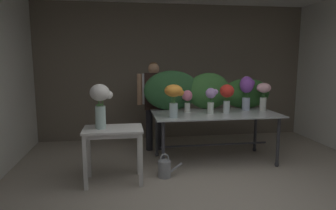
% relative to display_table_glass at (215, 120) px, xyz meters
% --- Properties ---
extents(ground_plane, '(7.37, 7.37, 0.00)m').
position_rel_display_table_glass_xyz_m(ground_plane, '(-0.38, 0.02, -0.69)').
color(ground_plane, '#9E9384').
extents(wall_back, '(5.67, 0.12, 2.75)m').
position_rel_display_table_glass_xyz_m(wall_back, '(-0.38, 1.66, 0.69)').
color(wall_back, '#706656').
rests_on(wall_back, ground).
extents(display_table_glass, '(1.98, 0.99, 0.81)m').
position_rel_display_table_glass_xyz_m(display_table_glass, '(0.00, 0.00, 0.00)').
color(display_table_glass, '#B9BFC2').
rests_on(display_table_glass, ground).
extents(side_table_white, '(0.78, 0.51, 0.75)m').
position_rel_display_table_glass_xyz_m(side_table_white, '(-1.59, -0.59, -0.05)').
color(side_table_white, white).
rests_on(side_table_white, ground).
extents(florist, '(0.59, 0.24, 1.59)m').
position_rel_display_table_glass_xyz_m(florist, '(-0.90, 0.74, 0.30)').
color(florist, '#232328').
rests_on(florist, ground).
extents(foliage_backdrop, '(2.21, 0.30, 0.66)m').
position_rel_display_table_glass_xyz_m(foliage_backdrop, '(0.01, 0.38, 0.41)').
color(foliage_backdrop, '#28562D').
rests_on(foliage_backdrop, display_table_glass).
extents(vase_blush_carnations, '(0.24, 0.23, 0.46)m').
position_rel_display_table_glass_xyz_m(vase_blush_carnations, '(0.85, 0.08, 0.41)').
color(vase_blush_carnations, silver).
rests_on(vase_blush_carnations, display_table_glass).
extents(vase_scarlet_dahlias, '(0.23, 0.23, 0.46)m').
position_rel_display_table_glass_xyz_m(vase_scarlet_dahlias, '(0.18, -0.03, 0.41)').
color(vase_scarlet_dahlias, silver).
rests_on(vase_scarlet_dahlias, display_table_glass).
extents(vase_sunset_tulips, '(0.29, 0.27, 0.49)m').
position_rel_display_table_glass_xyz_m(vase_sunset_tulips, '(-0.72, -0.28, 0.43)').
color(vase_sunset_tulips, silver).
rests_on(vase_sunset_tulips, display_table_glass).
extents(vase_rosy_ranunculus, '(0.16, 0.16, 0.36)m').
position_rel_display_table_glass_xyz_m(vase_rosy_ranunculus, '(-0.42, 0.15, 0.32)').
color(vase_rosy_ranunculus, silver).
rests_on(vase_rosy_ranunculus, display_table_glass).
extents(vase_violet_peonies, '(0.26, 0.23, 0.57)m').
position_rel_display_table_glass_xyz_m(vase_violet_peonies, '(0.60, 0.17, 0.46)').
color(vase_violet_peonies, silver).
rests_on(vase_violet_peonies, display_table_glass).
extents(vase_lilac_hydrangea, '(0.19, 0.17, 0.41)m').
position_rel_display_table_glass_xyz_m(vase_lilac_hydrangea, '(-0.09, -0.06, 0.35)').
color(vase_lilac_hydrangea, silver).
rests_on(vase_lilac_hydrangea, display_table_glass).
extents(vase_white_roses_tall, '(0.29, 0.25, 0.59)m').
position_rel_display_table_glass_xyz_m(vase_white_roses_tall, '(-1.74, -0.59, 0.42)').
color(vase_white_roses_tall, silver).
rests_on(vase_white_roses_tall, side_table_white).
extents(watering_can, '(0.35, 0.18, 0.34)m').
position_rel_display_table_glass_xyz_m(watering_can, '(-0.89, -0.55, -0.56)').
color(watering_can, '#999EA3').
rests_on(watering_can, ground).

